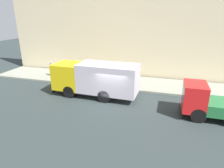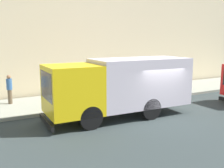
{
  "view_description": "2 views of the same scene",
  "coord_description": "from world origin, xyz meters",
  "px_view_note": "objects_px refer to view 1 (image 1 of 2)",
  "views": [
    {
      "loc": [
        -14.19,
        -4.2,
        6.94
      ],
      "look_at": [
        1.05,
        0.32,
        1.25
      ],
      "focal_mm": 31.61,
      "sensor_mm": 36.0,
      "label": 1
    },
    {
      "loc": [
        -10.14,
        8.39,
        3.94
      ],
      "look_at": [
        1.35,
        2.07,
        1.69
      ],
      "focal_mm": 41.67,
      "sensor_mm": 36.0,
      "label": 2
    }
  ],
  "objects_px": {
    "pedestrian_third": "(52,68)",
    "street_sign_post": "(96,70)",
    "small_flatbed_truck": "(211,103)",
    "pedestrian_walking": "(91,74)",
    "pedestrian_standing": "(74,67)",
    "large_utility_truck": "(96,78)"
  },
  "relations": [
    {
      "from": "pedestrian_walking",
      "to": "pedestrian_standing",
      "type": "height_order",
      "value": "pedestrian_standing"
    },
    {
      "from": "pedestrian_walking",
      "to": "small_flatbed_truck",
      "type": "bearing_deg",
      "value": -8.6
    },
    {
      "from": "small_flatbed_truck",
      "to": "street_sign_post",
      "type": "distance_m",
      "value": 10.61
    },
    {
      "from": "pedestrian_walking",
      "to": "pedestrian_third",
      "type": "xyz_separation_m",
      "value": [
        0.76,
        5.05,
        0.06
      ]
    },
    {
      "from": "pedestrian_standing",
      "to": "pedestrian_third",
      "type": "relative_size",
      "value": 1.01
    },
    {
      "from": "pedestrian_standing",
      "to": "pedestrian_third",
      "type": "distance_m",
      "value": 2.46
    },
    {
      "from": "street_sign_post",
      "to": "small_flatbed_truck",
      "type": "bearing_deg",
      "value": -110.56
    },
    {
      "from": "pedestrian_third",
      "to": "pedestrian_standing",
      "type": "bearing_deg",
      "value": -0.89
    },
    {
      "from": "pedestrian_standing",
      "to": "small_flatbed_truck",
      "type": "bearing_deg",
      "value": -40.72
    },
    {
      "from": "pedestrian_walking",
      "to": "pedestrian_third",
      "type": "bearing_deg",
      "value": -175.41
    },
    {
      "from": "small_flatbed_truck",
      "to": "street_sign_post",
      "type": "xyz_separation_m",
      "value": [
        3.72,
        9.92,
        0.52
      ]
    },
    {
      "from": "large_utility_truck",
      "to": "small_flatbed_truck",
      "type": "xyz_separation_m",
      "value": [
        -1.36,
        -9.02,
        -0.55
      ]
    },
    {
      "from": "large_utility_truck",
      "to": "pedestrian_third",
      "type": "relative_size",
      "value": 4.44
    },
    {
      "from": "large_utility_truck",
      "to": "pedestrian_third",
      "type": "xyz_separation_m",
      "value": [
        3.65,
        6.72,
        -0.62
      ]
    },
    {
      "from": "pedestrian_third",
      "to": "street_sign_post",
      "type": "height_order",
      "value": "street_sign_post"
    },
    {
      "from": "large_utility_truck",
      "to": "street_sign_post",
      "type": "relative_size",
      "value": 3.01
    },
    {
      "from": "pedestrian_walking",
      "to": "street_sign_post",
      "type": "xyz_separation_m",
      "value": [
        -0.54,
        -0.77,
        0.65
      ]
    },
    {
      "from": "large_utility_truck",
      "to": "pedestrian_standing",
      "type": "bearing_deg",
      "value": 44.61
    },
    {
      "from": "pedestrian_walking",
      "to": "street_sign_post",
      "type": "height_order",
      "value": "street_sign_post"
    },
    {
      "from": "small_flatbed_truck",
      "to": "pedestrian_third",
      "type": "bearing_deg",
      "value": 72.48
    },
    {
      "from": "pedestrian_walking",
      "to": "pedestrian_third",
      "type": "distance_m",
      "value": 5.1
    },
    {
      "from": "pedestrian_walking",
      "to": "pedestrian_standing",
      "type": "distance_m",
      "value": 3.65
    }
  ]
}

